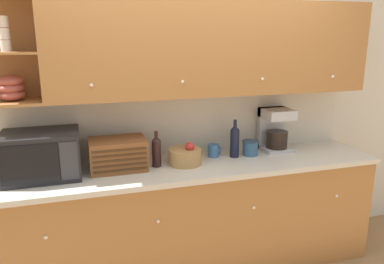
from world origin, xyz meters
TOP-DOWN VIEW (x-y plane):
  - ground_plane at (0.00, 0.00)m, footprint 24.00×24.00m
  - wall_back at (0.00, 0.03)m, footprint 5.44×0.06m
  - counter_unit at (-0.00, -0.31)m, footprint 3.06×0.65m
  - backsplash_panel at (0.00, -0.01)m, footprint 3.04×0.01m
  - upper_cabinets at (0.16, -0.18)m, footprint 3.04×0.37m
  - microwave at (-1.15, -0.26)m, footprint 0.54×0.40m
  - bread_box at (-0.61, -0.24)m, footprint 0.43×0.31m
  - second_wine_bottle at (-0.31, -0.27)m, footprint 0.07×0.07m
  - fruit_basket at (-0.08, -0.29)m, footprint 0.26×0.26m
  - mug at (0.21, -0.17)m, footprint 0.11×0.09m
  - wine_bottle at (0.37, -0.23)m, footprint 0.08×0.08m
  - storage_canister at (0.52, -0.23)m, footprint 0.14×0.14m
  - coffee_maker at (0.81, -0.13)m, footprint 0.25×0.26m

SIDE VIEW (x-z plane):
  - ground_plane at x=0.00m, z-range 0.00..0.00m
  - counter_unit at x=0.00m, z-range 0.00..0.95m
  - mug at x=0.21m, z-range 0.95..1.05m
  - storage_canister at x=0.52m, z-range 0.95..1.07m
  - fruit_basket at x=-0.08m, z-range 0.92..1.10m
  - bread_box at x=-0.61m, z-range 0.94..1.18m
  - second_wine_bottle at x=-0.31m, z-range 0.93..1.22m
  - wine_bottle at x=0.37m, z-range 0.93..1.25m
  - microwave at x=-1.15m, z-range 0.94..1.28m
  - coffee_maker at x=0.81m, z-range 0.95..1.32m
  - backsplash_panel at x=0.00m, z-range 0.94..1.49m
  - wall_back at x=0.00m, z-range 0.00..2.60m
  - upper_cabinets at x=0.16m, z-range 1.48..2.22m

